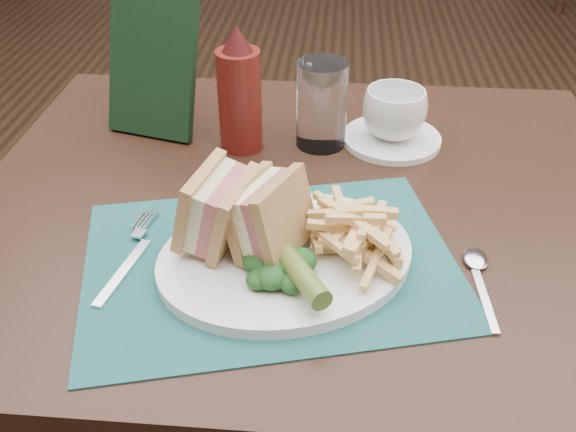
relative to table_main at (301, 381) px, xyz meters
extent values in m
plane|color=black|center=(0.00, 0.50, -0.38)|extent=(7.00, 7.00, 0.00)
cube|color=#194F50|center=(-0.03, -0.14, 0.38)|extent=(0.49, 0.40, 0.00)
cylinder|color=#506325|center=(0.00, -0.20, 0.41)|extent=(0.08, 0.12, 0.03)
cylinder|color=white|center=(0.12, 0.16, 0.38)|extent=(0.18, 0.18, 0.01)
imported|color=white|center=(0.12, 0.16, 0.42)|extent=(0.13, 0.13, 0.08)
cylinder|color=silver|center=(0.01, 0.15, 0.44)|extent=(0.09, 0.09, 0.13)
cube|color=black|center=(-0.24, 0.18, 0.49)|extent=(0.16, 0.12, 0.22)
camera|label=1|loc=(0.04, -0.72, 0.85)|focal=40.00mm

